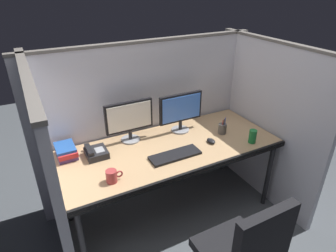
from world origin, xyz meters
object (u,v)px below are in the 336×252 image
Objects in this scene: coffee_mug at (112,176)px; book_stack at (66,151)px; desk_phone at (96,153)px; keyboard_main at (175,155)px; soda_can at (253,136)px; monitor_right at (181,110)px; desk at (171,152)px; computer_mouse at (211,141)px; pen_cup at (222,129)px; monitor_left at (129,119)px.

book_stack is at bearing 115.22° from coffee_mug.
keyboard_main is at bearing -28.08° from desk_phone.
soda_can is (1.29, -0.43, 0.03)m from desk_phone.
coffee_mug is at bearing -151.53° from monitor_right.
monitor_right reaches higher than desk.
coffee_mug is at bearing -160.35° from desk.
monitor_right is at bearing 54.71° from keyboard_main.
keyboard_main is 0.57m from coffee_mug.
computer_mouse is 1.00m from desk_phone.
keyboard_main is at bearing -125.29° from monitor_right.
pen_cup is at bearing 117.22° from soda_can.
book_stack is 0.54m from coffee_mug.
computer_mouse is at bearing -15.15° from desk_phone.
pen_cup is 1.16m from coffee_mug.
monitor_left is at bearing 17.66° from desk_phone.
monitor_right is 3.52× the size of soda_can.
soda_can is at bearing -18.33° from desk_phone.
desk_phone is 1.56× the size of soda_can.
monitor_right is at bearing -5.62° from monitor_left.
monitor_right is at bearing 132.81° from soda_can.
keyboard_main is (0.23, -0.42, -0.20)m from monitor_left.
monitor_right is 0.40m from computer_mouse.
desk_phone is at bearing 92.31° from coffee_mug.
desk is 0.55m from pen_cup.
monitor_right is at bearing -2.26° from book_stack.
soda_can is 0.97× the size of coffee_mug.
desk_phone is at bearing -25.94° from book_stack.
monitor_left reaches higher than desk.
book_stack is (-1.18, 0.36, 0.03)m from computer_mouse.
desk is 8.34× the size of book_stack.
computer_mouse is (0.13, -0.32, -0.20)m from monitor_right.
computer_mouse is at bearing -17.22° from book_stack.
desk is 0.88m from book_stack.
pen_cup is at bearing -35.78° from monitor_right.
book_stack reaches higher than computer_mouse.
soda_can is at bearing -9.59° from keyboard_main.
pen_cup is at bearing -19.03° from monitor_left.
coffee_mug is at bearing -172.72° from computer_mouse.
desk is at bearing -15.40° from desk_phone.
monitor_left is 0.52m from keyboard_main.
computer_mouse is 0.37m from soda_can.
coffee_mug is at bearing -169.38° from pen_cup.
book_stack is (-0.21, 0.10, 0.02)m from desk_phone.
pen_cup is (0.58, 0.14, 0.04)m from keyboard_main.
book_stack is (-0.79, 0.41, 0.04)m from keyboard_main.
computer_mouse is (0.39, 0.05, 0.01)m from keyboard_main.
desk is 0.37m from computer_mouse.
desk_phone is 0.24m from book_stack.
monitor_left is 2.62× the size of pen_cup.
desk_phone is (-0.96, 0.26, 0.02)m from computer_mouse.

